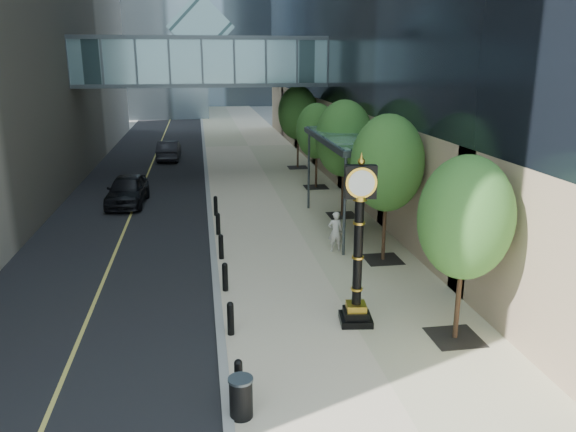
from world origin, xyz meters
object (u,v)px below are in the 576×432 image
Objects in this scene: street_clock at (358,254)px; car_near at (127,190)px; pedestrian at (335,231)px; trash_bin at (241,399)px; car_far at (169,150)px.

street_clock is 1.06× the size of car_near.
pedestrian reaches higher than car_near.
street_clock is at bearing 47.21° from trash_bin.
pedestrian reaches higher than trash_bin.
car_near is (-9.33, 9.37, -0.07)m from pedestrian.
car_far is (-7.73, 23.21, -0.14)m from pedestrian.
street_clock is 2.97× the size of pedestrian.
street_clock is 5.79m from trash_bin.
pedestrian is (4.67, 10.49, 0.39)m from trash_bin.
trash_bin is 0.19× the size of car_near.
car_near is (-4.66, 19.86, 0.32)m from trash_bin.
street_clock reaches higher than car_near.
trash_bin is at bearing -125.26° from street_clock.
street_clock is at bearing 82.70° from pedestrian.
street_clock is at bearing 105.35° from car_far.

